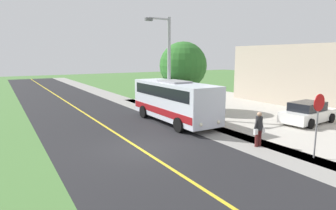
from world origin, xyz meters
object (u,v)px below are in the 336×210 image
tree_curbside (183,66)px  street_light_pole (167,63)px  shuttle_bus_front (174,100)px  pedestrian_with_bags (259,128)px  stop_sign (318,115)px  parked_car_near (308,113)px

tree_curbside → street_light_pole: bearing=34.2°
street_light_pole → tree_curbside: (-2.54, -1.72, -0.28)m
shuttle_bus_front → pedestrian_with_bags: bearing=96.8°
stop_sign → parked_car_near: (-5.97, -4.21, -1.28)m
street_light_pole → parked_car_near: (-7.21, 6.42, -3.30)m
parked_car_near → shuttle_bus_front: bearing=-32.6°
shuttle_bus_front → street_light_pole: (-0.40, -1.56, 2.41)m
parked_car_near → stop_sign: bearing=35.2°
parked_car_near → street_light_pole: bearing=-41.7°
stop_sign → street_light_pole: street_light_pole is taller
street_light_pole → tree_curbside: bearing=-145.8°
stop_sign → tree_curbside: (-1.30, -12.35, 1.74)m
stop_sign → tree_curbside: tree_curbside is taller
street_light_pole → parked_car_near: bearing=138.3°
pedestrian_with_bags → stop_sign: 2.78m
shuttle_bus_front → tree_curbside: 4.89m
stop_sign → parked_car_near: bearing=-144.8°
stop_sign → pedestrian_with_bags: bearing=-70.9°
shuttle_bus_front → stop_sign: bearing=100.2°
pedestrian_with_bags → parked_car_near: bearing=-165.5°
shuttle_bus_front → street_light_pole: 2.90m
stop_sign → parked_car_near: stop_sign is taller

